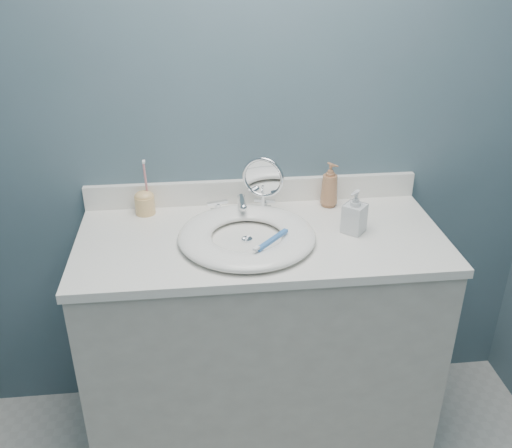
{
  "coord_description": "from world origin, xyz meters",
  "views": [
    {
      "loc": [
        -0.2,
        -0.68,
        1.79
      ],
      "look_at": [
        -0.02,
        0.94,
        0.94
      ],
      "focal_mm": 40.0,
      "sensor_mm": 36.0,
      "label": 1
    }
  ],
  "objects": [
    {
      "name": "back_wall",
      "position": [
        0.0,
        1.25,
        1.2
      ],
      "size": [
        2.2,
        0.02,
        2.4
      ],
      "primitive_type": "cube",
      "color": "#465F69",
      "rests_on": "ground"
    },
    {
      "name": "basin",
      "position": [
        -0.05,
        0.94,
        0.9
      ],
      "size": [
        0.45,
        0.45,
        0.04
      ],
      "primitive_type": null,
      "color": "white",
      "rests_on": "countertop"
    },
    {
      "name": "soap_bottle_amber",
      "position": [
        0.27,
        1.18,
        0.96
      ],
      "size": [
        0.09,
        0.09,
        0.17
      ],
      "primitive_type": "imported",
      "rotation": [
        0.0,
        0.0,
        0.63
      ],
      "color": "#A56F4A",
      "rests_on": "countertop"
    },
    {
      "name": "backsplash",
      "position": [
        0.0,
        1.24,
        0.93
      ],
      "size": [
        1.22,
        0.02,
        0.09
      ],
      "primitive_type": "cube",
      "color": "white",
      "rests_on": "countertop"
    },
    {
      "name": "countertop",
      "position": [
        0.0,
        0.97,
        0.86
      ],
      "size": [
        1.22,
        0.57,
        0.03
      ],
      "primitive_type": "cube",
      "color": "white",
      "rests_on": "vanity_cabinet"
    },
    {
      "name": "drain",
      "position": [
        -0.05,
        0.94,
        0.88
      ],
      "size": [
        0.04,
        0.04,
        0.01
      ],
      "primitive_type": "cylinder",
      "color": "silver",
      "rests_on": "countertop"
    },
    {
      "name": "toothbrush_lying",
      "position": [
        0.02,
        0.86,
        0.92
      ],
      "size": [
        0.13,
        0.14,
        0.02
      ],
      "rotation": [
        0.0,
        0.0,
        0.83
      ],
      "color": "#326AB2",
      "rests_on": "basin"
    },
    {
      "name": "vanity_cabinet",
      "position": [
        0.0,
        0.97,
        0.42
      ],
      "size": [
        1.2,
        0.55,
        0.85
      ],
      "primitive_type": "cube",
      "color": "beige",
      "rests_on": "ground"
    },
    {
      "name": "makeup_mirror",
      "position": [
        0.02,
        1.13,
        1.0
      ],
      "size": [
        0.14,
        0.08,
        0.22
      ],
      "rotation": [
        0.0,
        0.0,
        -0.38
      ],
      "color": "silver",
      "rests_on": "countertop"
    },
    {
      "name": "faucet",
      "position": [
        -0.05,
        1.14,
        0.91
      ],
      "size": [
        0.25,
        0.13,
        0.07
      ],
      "color": "silver",
      "rests_on": "countertop"
    },
    {
      "name": "toothbrush_holder",
      "position": [
        -0.39,
        1.19,
        0.93
      ],
      "size": [
        0.07,
        0.07,
        0.2
      ],
      "rotation": [
        0.0,
        0.0,
        -0.22
      ],
      "color": "#ECBC76",
      "rests_on": "countertop"
    },
    {
      "name": "soap_bottle_clear",
      "position": [
        0.31,
        0.97,
        0.96
      ],
      "size": [
        0.1,
        0.1,
        0.15
      ],
      "primitive_type": "imported",
      "rotation": [
        0.0,
        0.0,
        -0.72
      ],
      "color": "silver",
      "rests_on": "countertop"
    }
  ]
}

